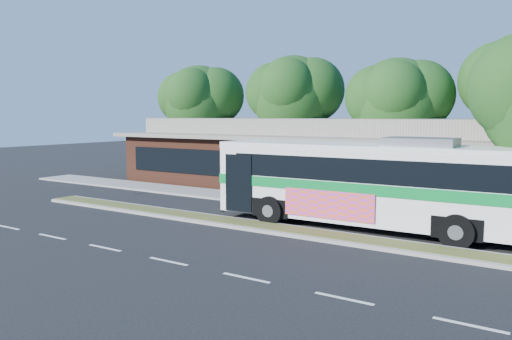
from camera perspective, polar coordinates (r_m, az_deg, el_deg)
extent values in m
plane|color=black|center=(20.25, -0.24, -7.00)|extent=(120.00, 120.00, 0.00)
cube|color=#494F21|center=(20.73, 0.67, -6.48)|extent=(26.00, 1.10, 0.15)
cube|color=gray|center=(25.73, 7.59, -4.07)|extent=(44.00, 2.60, 0.12)
cube|color=black|center=(39.40, -14.37, -0.71)|extent=(14.00, 12.00, 0.01)
cube|color=#582B1B|center=(31.56, 12.76, 0.56)|extent=(32.00, 10.00, 3.20)
cube|color=slate|center=(31.44, 12.84, 3.68)|extent=(33.20, 11.20, 0.24)
cube|color=slate|center=(31.42, 12.87, 4.83)|extent=(30.00, 8.00, 1.00)
cube|color=black|center=(26.91, 9.07, -0.11)|extent=(30.00, 0.06, 1.60)
cylinder|color=black|center=(40.79, -6.40, 2.49)|extent=(0.44, 0.44, 3.99)
sphere|color=#143D14|center=(40.72, -6.46, 7.74)|extent=(5.80, 5.80, 5.80)
sphere|color=#143D14|center=(40.27, -4.62, 8.44)|extent=(4.52, 4.52, 4.52)
cylinder|color=black|center=(37.14, 4.21, 2.31)|extent=(0.44, 0.44, 4.20)
sphere|color=#143D14|center=(37.08, 4.25, 8.33)|extent=(6.00, 6.00, 6.00)
sphere|color=#143D14|center=(36.87, 6.46, 9.06)|extent=(4.68, 4.68, 4.68)
cylinder|color=black|center=(33.11, 15.59, 1.25)|extent=(0.44, 0.44, 3.78)
sphere|color=#143D14|center=(33.00, 15.78, 7.43)|extent=(5.60, 5.60, 5.60)
sphere|color=#143D14|center=(33.07, 18.12, 8.13)|extent=(4.37, 4.37, 4.37)
cube|color=white|center=(20.75, 13.56, -1.45)|extent=(13.50, 3.19, 3.09)
cube|color=black|center=(20.58, 14.50, 0.19)|extent=(12.43, 3.22, 0.93)
cube|color=white|center=(20.61, 13.66, 2.44)|extent=(13.52, 3.21, 0.29)
cube|color=#057C2F|center=(20.76, 13.56, -1.70)|extent=(13.57, 3.26, 0.43)
cube|color=black|center=(23.64, -2.15, 0.55)|extent=(0.13, 2.51, 1.92)
cube|color=#CB3BA6|center=(20.02, 8.23, -3.95)|extent=(3.81, 0.15, 1.12)
cube|color=slate|center=(20.15, 18.24, 3.05)|extent=(2.73, 1.86, 0.34)
cylinder|color=black|center=(21.34, 1.61, -4.63)|extent=(1.24, 0.43, 1.23)
cylinder|color=black|center=(23.78, 4.99, -3.52)|extent=(1.24, 0.43, 1.23)
cylinder|color=black|center=(18.85, 21.94, -6.54)|extent=(1.24, 0.43, 1.23)
cylinder|color=black|center=(21.58, 23.19, -5.02)|extent=(1.24, 0.43, 1.23)
imported|color=#9FA0A5|center=(32.98, -4.23, -0.52)|extent=(5.69, 3.80, 1.53)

